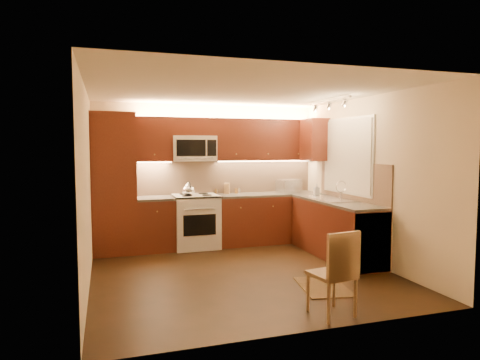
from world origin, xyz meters
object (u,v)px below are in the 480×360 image
object	(u,v)px
microwave	(194,148)
stove	(196,221)
soap_bottle	(317,189)
sink	(331,195)
dining_chair	(332,272)
knife_block	(227,188)
kettle	(188,189)
toaster_oven	(289,186)

from	to	relation	value
microwave	stove	bearing A→B (deg)	-90.00
stove	soap_bottle	xyz separation A→B (m)	(2.09, -0.45, 0.54)
sink	dining_chair	xyz separation A→B (m)	(-1.27, -2.25, -0.52)
stove	knife_block	distance (m)	0.84
dining_chair	soap_bottle	bearing A→B (deg)	56.02
kettle	dining_chair	distance (m)	3.44
sink	toaster_oven	bearing A→B (deg)	101.25
stove	soap_bottle	size ratio (longest dim) A/B	4.76
microwave	kettle	size ratio (longest dim) A/B	3.07
kettle	soap_bottle	size ratio (longest dim) A/B	1.28
sink	dining_chair	bearing A→B (deg)	-119.41
toaster_oven	knife_block	world-z (taller)	toaster_oven
sink	toaster_oven	world-z (taller)	toaster_oven
kettle	soap_bottle	bearing A→B (deg)	-22.33
knife_block	dining_chair	bearing A→B (deg)	-65.71
stove	toaster_oven	distance (m)	1.86
sink	knife_block	xyz separation A→B (m)	(-1.38, 1.31, 0.02)
toaster_oven	knife_block	distance (m)	1.16
soap_bottle	dining_chair	distance (m)	3.27
soap_bottle	knife_block	bearing A→B (deg)	160.99
stove	kettle	size ratio (longest dim) A/B	3.72
kettle	knife_block	bearing A→B (deg)	7.42
stove	dining_chair	xyz separation A→B (m)	(0.73, -3.38, -0.01)
stove	kettle	distance (m)	0.61
kettle	soap_bottle	distance (m)	2.26
stove	sink	world-z (taller)	sink
microwave	toaster_oven	xyz separation A→B (m)	(1.77, -0.10, -0.70)
dining_chair	sink	bearing A→B (deg)	51.53
sink	soap_bottle	xyz separation A→B (m)	(0.09, 0.67, 0.02)
stove	soap_bottle	distance (m)	2.20
toaster_oven	dining_chair	xyz separation A→B (m)	(-1.04, -3.41, -0.57)
kettle	microwave	bearing A→B (deg)	45.72
microwave	toaster_oven	bearing A→B (deg)	-3.28
toaster_oven	knife_block	size ratio (longest dim) A/B	2.07
sink	dining_chair	world-z (taller)	sink
stove	toaster_oven	bearing A→B (deg)	1.09
stove	microwave	size ratio (longest dim) A/B	1.21
knife_block	dining_chair	size ratio (longest dim) A/B	0.22
microwave	knife_block	world-z (taller)	microwave
stove	soap_bottle	bearing A→B (deg)	-12.18
stove	dining_chair	bearing A→B (deg)	-77.77
toaster_oven	dining_chair	world-z (taller)	toaster_oven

